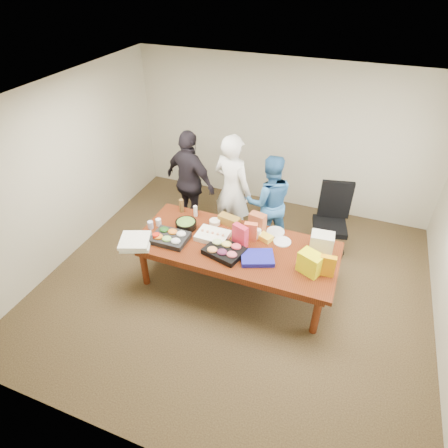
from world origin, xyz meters
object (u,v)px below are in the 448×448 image
at_px(office_chair, 330,224).
at_px(conference_table, 235,265).
at_px(sheet_cake, 213,236).
at_px(person_center, 232,190).
at_px(person_right, 269,202).
at_px(salad_bowl, 186,224).

bearing_deg(office_chair, conference_table, -144.92).
bearing_deg(sheet_cake, office_chair, 39.23).
relative_size(conference_table, person_center, 1.48).
relative_size(office_chair, sheet_cake, 2.63).
bearing_deg(person_center, person_right, -152.91).
height_order(conference_table, person_center, person_center).
height_order(conference_table, office_chair, office_chair).
distance_m(person_center, sheet_cake, 1.03).
xyz_separation_m(conference_table, person_center, (-0.44, 1.05, 0.57)).
bearing_deg(office_chair, person_right, 171.93).
distance_m(office_chair, person_right, 1.02).
relative_size(office_chair, person_right, 0.73).
distance_m(conference_table, salad_bowl, 0.94).
bearing_deg(person_right, salad_bowl, 22.82).
bearing_deg(sheet_cake, person_right, 66.46).
height_order(conference_table, sheet_cake, sheet_cake).
height_order(office_chair, person_right, person_right).
bearing_deg(person_center, sheet_cake, 111.92).
height_order(conference_table, salad_bowl, salad_bowl).
distance_m(person_right, salad_bowl, 1.41).
bearing_deg(person_right, office_chair, 160.16).
relative_size(conference_table, office_chair, 2.40).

